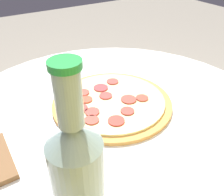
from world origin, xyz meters
name	(u,v)px	position (x,y,z in m)	size (l,w,h in m)	color
table	(114,164)	(0.00, 0.00, 0.59)	(0.89, 0.89, 0.77)	white
pizza	(112,102)	(-0.02, -0.05, 0.78)	(0.32, 0.32, 0.02)	#C68E47
beer_bottle	(78,180)	(0.20, 0.22, 0.88)	(0.07, 0.07, 0.29)	gray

